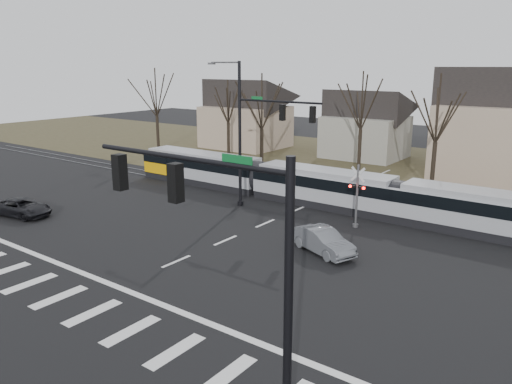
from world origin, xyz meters
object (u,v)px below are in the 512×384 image
Objects in this scene: suv at (22,207)px; rail_crossing_signal at (357,198)px; tram at (323,186)px; sedan at (323,241)px.

rail_crossing_signal is (19.21, 11.17, 1.29)m from suv.
tram is 5.27m from rail_crossing_signal.
tram is 9.57m from sedan.
tram is at bearing 142.33° from rail_crossing_signal.
sedan is at bearing -60.93° from tram.
tram is 8.11× the size of sedan.
tram reaches higher than suv.
suv is at bearing -136.33° from tram.
tram is at bearing 50.93° from sedan.
sedan is 5.29m from rail_crossing_signal.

